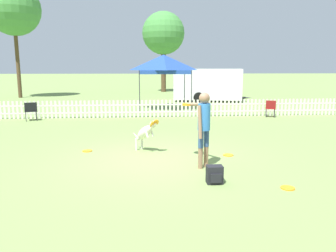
{
  "coord_description": "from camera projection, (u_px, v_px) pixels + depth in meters",
  "views": [
    {
      "loc": [
        -0.36,
        -7.92,
        2.28
      ],
      "look_at": [
        0.33,
        0.16,
        0.83
      ],
      "focal_mm": 35.0,
      "sensor_mm": 36.0,
      "label": 1
    }
  ],
  "objects": [
    {
      "name": "backpack_on_grass",
      "position": [
        215.0,
        175.0,
        6.5
      ],
      "size": [
        0.32,
        0.26,
        0.36
      ],
      "color": "black",
      "rests_on": "ground_plane"
    },
    {
      "name": "frisbee_near_handler",
      "position": [
        228.0,
        155.0,
        8.59
      ],
      "size": [
        0.27,
        0.27,
        0.02
      ],
      "color": "orange",
      "rests_on": "ground_plane"
    },
    {
      "name": "canopy_tent_main",
      "position": [
        164.0,
        64.0,
        18.0
      ],
      "size": [
        2.74,
        2.74,
        2.98
      ],
      "color": "#333338",
      "rests_on": "ground_plane"
    },
    {
      "name": "tree_left_grove",
      "position": [
        163.0,
        34.0,
        30.39
      ],
      "size": [
        3.94,
        3.94,
        7.41
      ],
      "color": "#4C3823",
      "rests_on": "ground_plane"
    },
    {
      "name": "folding_chair_center",
      "position": [
        31.0,
        110.0,
        14.12
      ],
      "size": [
        0.65,
        0.66,
        0.81
      ],
      "rotation": [
        0.0,
        0.0,
        3.5
      ],
      "color": "#333338",
      "rests_on": "ground_plane"
    },
    {
      "name": "picket_fence",
      "position": [
        148.0,
        109.0,
        15.18
      ],
      "size": [
        19.36,
        0.04,
        0.8
      ],
      "color": "silver",
      "rests_on": "ground_plane"
    },
    {
      "name": "frisbee_near_dog",
      "position": [
        288.0,
        188.0,
        6.24
      ],
      "size": [
        0.27,
        0.27,
        0.02
      ],
      "color": "orange",
      "rests_on": "ground_plane"
    },
    {
      "name": "ground_plane",
      "position": [
        156.0,
        160.0,
        8.2
      ],
      "size": [
        240.0,
        240.0,
        0.0
      ],
      "primitive_type": "plane",
      "color": "olive"
    },
    {
      "name": "folding_chair_blue_left",
      "position": [
        271.0,
        107.0,
        15.14
      ],
      "size": [
        0.57,
        0.58,
        0.79
      ],
      "rotation": [
        0.0,
        0.0,
        2.8
      ],
      "color": "#333338",
      "rests_on": "ground_plane"
    },
    {
      "name": "equipment_trailer",
      "position": [
        208.0,
        84.0,
        22.47
      ],
      "size": [
        5.44,
        3.25,
        2.2
      ],
      "rotation": [
        0.0,
        0.0,
        -0.21
      ],
      "color": "white",
      "rests_on": "ground_plane"
    },
    {
      "name": "handler_person",
      "position": [
        203.0,
        121.0,
        7.41
      ],
      "size": [
        0.6,
        1.13,
        1.73
      ],
      "rotation": [
        0.0,
        0.0,
        0.69
      ],
      "color": "#8C664C",
      "rests_on": "ground_plane"
    },
    {
      "name": "tree_right_grove",
      "position": [
        14.0,
        9.0,
        24.06
      ],
      "size": [
        3.89,
        3.89,
        8.49
      ],
      "color": "#4C3823",
      "rests_on": "ground_plane"
    },
    {
      "name": "frisbee_midfield",
      "position": [
        87.0,
        151.0,
        9.02
      ],
      "size": [
        0.27,
        0.27,
        0.02
      ],
      "color": "orange",
      "rests_on": "ground_plane"
    },
    {
      "name": "leaping_dog",
      "position": [
        145.0,
        132.0,
        8.92
      ],
      "size": [
        0.78,
        0.91,
        0.94
      ],
      "rotation": [
        0.0,
        0.0,
        -2.46
      ],
      "color": "beige",
      "rests_on": "ground_plane"
    }
  ]
}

